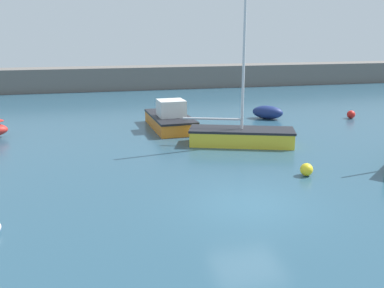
{
  "coord_description": "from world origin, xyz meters",
  "views": [
    {
      "loc": [
        -5.13,
        -12.9,
        5.8
      ],
      "look_at": [
        -0.55,
        6.21,
        0.59
      ],
      "focal_mm": 40.0,
      "sensor_mm": 36.0,
      "label": 1
    }
  ],
  "objects": [
    {
      "name": "cabin_cruiser_white",
      "position": [
        -0.46,
        12.31,
        0.6
      ],
      "size": [
        2.47,
        5.23,
        1.81
      ],
      "rotation": [
        0.0,
        0.0,
        1.62
      ],
      "color": "orange",
      "rests_on": "ground_plane"
    },
    {
      "name": "sailboat_tall_mast",
      "position": [
        2.45,
        7.63,
        0.49
      ],
      "size": [
        5.77,
        3.45,
        7.32
      ],
      "rotation": [
        0.0,
        0.0,
        5.94
      ],
      "color": "yellow",
      "rests_on": "ground_plane"
    },
    {
      "name": "harbor_breakwater",
      "position": [
        0.0,
        31.61,
        1.13
      ],
      "size": [
        63.72,
        3.25,
        2.26
      ],
      "primitive_type": "cube",
      "color": "#66605B",
      "rests_on": "ground_plane"
    },
    {
      "name": "fishing_dinghy_green",
      "position": [
        6.53,
        13.71,
        0.45
      ],
      "size": [
        2.28,
        2.1,
        0.89
      ],
      "rotation": [
        0.0,
        0.0,
        5.62
      ],
      "color": "navy",
      "rests_on": "ground_plane"
    },
    {
      "name": "ground_plane",
      "position": [
        0.0,
        0.0,
        -0.1
      ],
      "size": [
        120.0,
        120.0,
        0.2
      ],
      "primitive_type": "cube",
      "color": "#284C60"
    },
    {
      "name": "mooring_buoy_red",
      "position": [
        12.13,
        12.48,
        0.28
      ],
      "size": [
        0.55,
        0.55,
        0.55
      ],
      "primitive_type": "sphere",
      "color": "red",
      "rests_on": "ground_plane"
    },
    {
      "name": "mooring_buoy_yellow",
      "position": [
        3.38,
        2.3,
        0.26
      ],
      "size": [
        0.53,
        0.53,
        0.53
      ],
      "primitive_type": "sphere",
      "color": "yellow",
      "rests_on": "ground_plane"
    }
  ]
}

